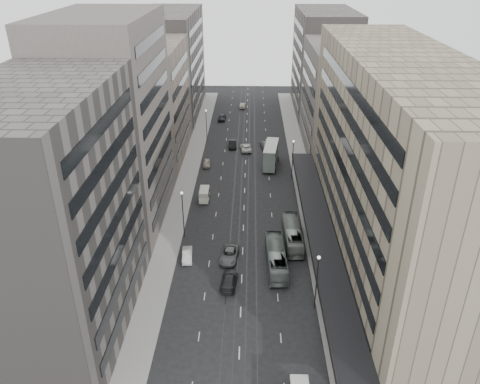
# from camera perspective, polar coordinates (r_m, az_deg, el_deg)

# --- Properties ---
(ground) EXTENTS (220.00, 220.00, 0.00)m
(ground) POSITION_cam_1_polar(r_m,az_deg,el_deg) (67.58, 0.19, -11.04)
(ground) COLOR black
(ground) RESTS_ON ground
(sidewalk_right) EXTENTS (4.00, 125.00, 0.15)m
(sidewalk_right) POSITION_cam_1_polar(r_m,az_deg,el_deg) (100.33, 7.52, 2.36)
(sidewalk_right) COLOR gray
(sidewalk_right) RESTS_ON ground
(sidewalk_left) EXTENTS (4.00, 125.00, 0.15)m
(sidewalk_left) POSITION_cam_1_polar(r_m,az_deg,el_deg) (100.57, -6.22, 2.51)
(sidewalk_left) COLOR gray
(sidewalk_left) RESTS_ON ground
(department_store) EXTENTS (19.20, 60.00, 30.00)m
(department_store) POSITION_cam_1_polar(r_m,az_deg,el_deg) (69.77, 18.29, 3.10)
(department_store) COLOR gray
(department_store) RESTS_ON ground
(building_right_mid) EXTENTS (15.00, 28.00, 24.00)m
(building_right_mid) POSITION_cam_1_polar(r_m,az_deg,el_deg) (111.11, 12.15, 11.04)
(building_right_mid) COLOR #554E4A
(building_right_mid) RESTS_ON ground
(building_right_far) EXTENTS (15.00, 32.00, 28.00)m
(building_right_far) POSITION_cam_1_polar(r_m,az_deg,el_deg) (139.41, 10.14, 15.29)
(building_right_far) COLOR #5C5753
(building_right_far) RESTS_ON ground
(building_left_a) EXTENTS (15.00, 28.00, 30.00)m
(building_left_a) POSITION_cam_1_polar(r_m,az_deg,el_deg) (57.08, -22.11, -3.04)
(building_left_a) COLOR #5C5753
(building_left_a) RESTS_ON ground
(building_left_b) EXTENTS (15.00, 26.00, 34.00)m
(building_left_b) POSITION_cam_1_polar(r_m,az_deg,el_deg) (79.48, -15.34, 8.03)
(building_left_b) COLOR #554E4A
(building_left_b) RESTS_ON ground
(building_left_c) EXTENTS (15.00, 28.00, 25.00)m
(building_left_c) POSITION_cam_1_polar(r_m,az_deg,el_deg) (105.74, -11.19, 10.59)
(building_left_c) COLOR gray
(building_left_c) RESTS_ON ground
(building_left_d) EXTENTS (15.00, 38.00, 28.00)m
(building_left_d) POSITION_cam_1_polar(r_m,az_deg,el_deg) (136.83, -8.44, 15.19)
(building_left_d) COLOR #5C5753
(building_left_d) RESTS_ON ground
(lamp_right_near) EXTENTS (0.44, 0.44, 8.32)m
(lamp_right_near) POSITION_cam_1_polar(r_m,az_deg,el_deg) (61.05, 9.39, -10.10)
(lamp_right_near) COLOR #262628
(lamp_right_near) RESTS_ON ground
(lamp_right_far) EXTENTS (0.44, 0.44, 8.32)m
(lamp_right_far) POSITION_cam_1_polar(r_m,az_deg,el_deg) (95.77, 6.47, 4.54)
(lamp_right_far) COLOR #262628
(lamp_right_far) RESTS_ON ground
(lamp_left_near) EXTENTS (0.44, 0.44, 8.32)m
(lamp_left_near) POSITION_cam_1_polar(r_m,az_deg,el_deg) (75.43, -7.00, -2.07)
(lamp_left_near) COLOR #262628
(lamp_left_near) RESTS_ON ground
(lamp_left_far) EXTENTS (0.44, 0.44, 8.32)m
(lamp_left_far) POSITION_cam_1_polar(r_m,az_deg,el_deg) (114.60, -4.13, 8.50)
(lamp_left_far) COLOR #262628
(lamp_left_far) RESTS_ON ground
(bus_near) EXTENTS (3.02, 11.31, 3.13)m
(bus_near) POSITION_cam_1_polar(r_m,az_deg,el_deg) (70.10, 4.42, -7.95)
(bus_near) COLOR gray
(bus_near) RESTS_ON ground
(bus_far) EXTENTS (2.81, 10.97, 3.04)m
(bus_far) POSITION_cam_1_polar(r_m,az_deg,el_deg) (75.72, 6.39, -5.15)
(bus_far) COLOR gray
(bus_far) RESTS_ON ground
(double_decker) EXTENTS (3.81, 9.50, 5.05)m
(double_decker) POSITION_cam_1_polar(r_m,az_deg,el_deg) (101.75, 3.79, 4.54)
(double_decker) COLOR slate
(double_decker) RESTS_ON ground
(panel_van) EXTENTS (1.94, 3.88, 2.44)m
(panel_van) POSITION_cam_1_polar(r_m,az_deg,el_deg) (87.92, -4.37, -0.30)
(panel_van) COLOR silver
(panel_van) RESTS_ON ground
(sedan_1) EXTENTS (1.89, 4.36, 1.40)m
(sedan_1) POSITION_cam_1_polar(r_m,az_deg,el_deg) (72.35, -6.46, -7.65)
(sedan_1) COLOR silver
(sedan_1) RESTS_ON ground
(sedan_2) EXTENTS (3.03, 5.65, 1.51)m
(sedan_2) POSITION_cam_1_polar(r_m,az_deg,el_deg) (71.84, -1.32, -7.68)
(sedan_2) COLOR slate
(sedan_2) RESTS_ON ground
(sedan_3) EXTENTS (2.58, 5.50, 1.55)m
(sedan_3) POSITION_cam_1_polar(r_m,az_deg,el_deg) (66.85, -1.34, -10.69)
(sedan_3) COLOR black
(sedan_3) RESTS_ON ground
(sedan_4) EXTENTS (1.86, 4.13, 1.38)m
(sedan_4) POSITION_cam_1_polar(r_m,az_deg,el_deg) (102.65, -4.09, 3.51)
(sedan_4) COLOR #A29987
(sedan_4) RESTS_ON ground
(sedan_5) EXTENTS (1.88, 4.87, 1.58)m
(sedan_5) POSITION_cam_1_polar(r_m,az_deg,el_deg) (112.73, -0.93, 5.85)
(sedan_5) COLOR black
(sedan_5) RESTS_ON ground
(sedan_6) EXTENTS (2.92, 5.51, 1.47)m
(sedan_6) POSITION_cam_1_polar(r_m,az_deg,el_deg) (110.85, 0.73, 5.45)
(sedan_6) COLOR silver
(sedan_6) RESTS_ON ground
(sedan_7) EXTENTS (2.75, 5.45, 1.52)m
(sedan_7) POSITION_cam_1_polar(r_m,az_deg,el_deg) (112.67, 3.07, 5.79)
(sedan_7) COLOR slate
(sedan_7) RESTS_ON ground
(sedan_8) EXTENTS (2.09, 4.88, 1.64)m
(sedan_8) POSITION_cam_1_polar(r_m,az_deg,el_deg) (131.91, -2.19, 9.08)
(sedan_8) COLOR black
(sedan_8) RESTS_ON ground
(sedan_9) EXTENTS (1.72, 4.52, 1.47)m
(sedan_9) POSITION_cam_1_polar(r_m,az_deg,el_deg) (143.18, 0.32, 10.53)
(sedan_9) COLOR #B3AD94
(sedan_9) RESTS_ON ground
(pedestrian) EXTENTS (0.80, 0.78, 1.86)m
(pedestrian) POSITION_cam_1_polar(r_m,az_deg,el_deg) (58.64, 12.51, -17.66)
(pedestrian) COLOR black
(pedestrian) RESTS_ON sidewalk_right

